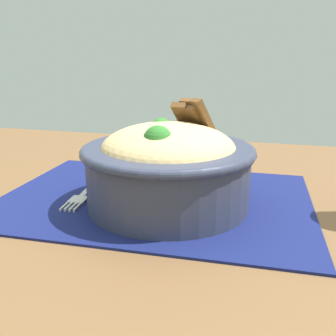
% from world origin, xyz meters
% --- Properties ---
extents(table, '(1.21, 0.83, 0.78)m').
position_xyz_m(table, '(0.00, 0.00, 0.70)').
color(table, brown).
rests_on(table, ground_plane).
extents(placemat, '(0.43, 0.31, 0.00)m').
position_xyz_m(placemat, '(-0.01, -0.01, 0.78)').
color(placemat, '#11194C').
rests_on(placemat, table).
extents(bowl, '(0.22, 0.22, 0.14)m').
position_xyz_m(bowl, '(-0.04, 0.01, 0.83)').
color(bowl, '#2D3347').
rests_on(bowl, placemat).
extents(fork, '(0.03, 0.14, 0.00)m').
position_xyz_m(fork, '(0.08, 0.01, 0.78)').
color(fork, '#B4B4B4').
rests_on(fork, placemat).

